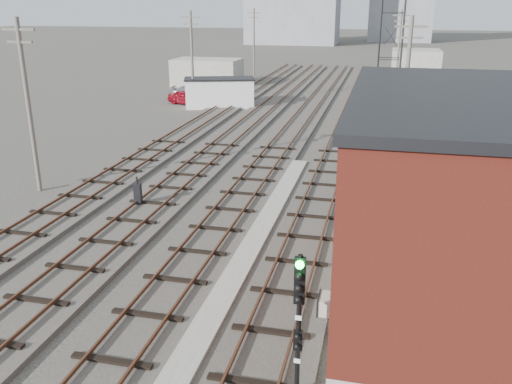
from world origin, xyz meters
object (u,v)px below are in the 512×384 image
(signal_mast, at_px, (299,318))
(car_grey, at_px, (191,92))
(site_trailer, at_px, (220,93))
(car_red, at_px, (186,97))
(switch_stand, at_px, (138,194))
(car_silver, at_px, (206,91))

(signal_mast, bearing_deg, car_grey, 112.94)
(signal_mast, distance_m, site_trailer, 41.69)
(car_red, bearing_deg, switch_stand, -142.52)
(switch_stand, height_order, car_grey, switch_stand)
(signal_mast, relative_size, car_silver, 1.02)
(signal_mast, xyz_separation_m, site_trailer, (-13.93, 39.28, -1.00))
(car_red, bearing_deg, car_silver, 13.91)
(car_red, bearing_deg, car_grey, 35.80)
(signal_mast, distance_m, switch_stand, 15.56)
(car_red, xyz_separation_m, car_silver, (0.63, 4.42, -0.04))
(car_silver, xyz_separation_m, car_grey, (-1.61, -0.43, -0.06))
(site_trailer, relative_size, car_grey, 1.75)
(car_red, distance_m, car_silver, 4.46)
(switch_stand, xyz_separation_m, car_silver, (-7.14, 32.48, -0.04))
(switch_stand, relative_size, car_grey, 0.36)
(switch_stand, distance_m, car_silver, 33.26)
(switch_stand, bearing_deg, car_red, 97.07)
(car_red, relative_size, car_grey, 0.98)
(switch_stand, xyz_separation_m, site_trailer, (-4.07, 27.37, 0.72))
(car_silver, height_order, car_grey, car_silver)
(signal_mast, bearing_deg, car_red, 113.79)
(signal_mast, height_order, switch_stand, signal_mast)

